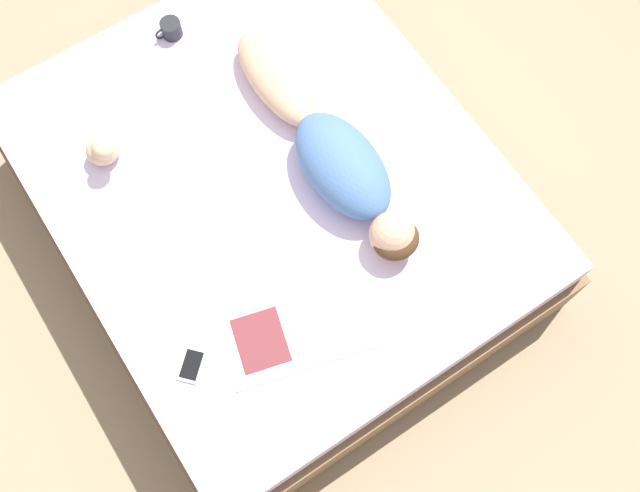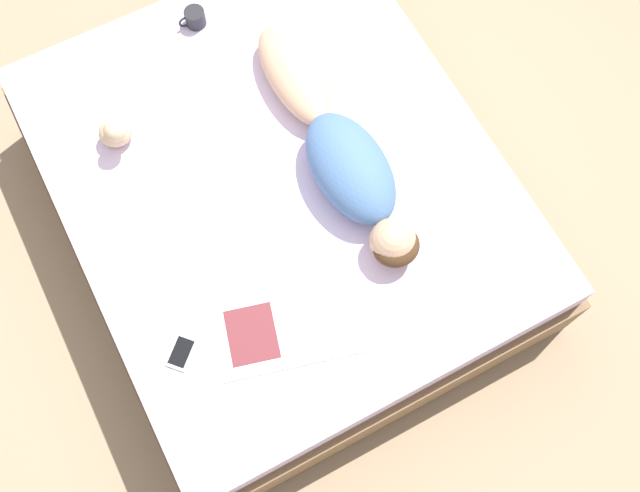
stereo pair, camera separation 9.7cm
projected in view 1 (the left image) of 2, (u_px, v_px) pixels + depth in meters
The scene contains 7 objects.
ground_plane at pixel (277, 228), 3.53m from camera, with size 12.00×12.00×0.00m, color #9E8466.
bed at pixel (274, 206), 3.28m from camera, with size 1.76×2.08×0.54m.
person at pixel (331, 151), 2.97m from camera, with size 0.29×1.21×0.21m.
open_magazine at pixel (295, 330), 2.81m from camera, with size 0.62×0.45×0.01m.
coffee_mug at pixel (171, 29), 3.23m from camera, with size 0.12×0.09×0.08m.
cell_phone at pixel (192, 365), 2.76m from camera, with size 0.15×0.15×0.01m.
plush_toy at pixel (103, 150), 2.98m from camera, with size 0.14×0.16×0.19m.
Camera 1 is at (0.55, 1.20, 3.28)m, focal length 42.00 mm.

